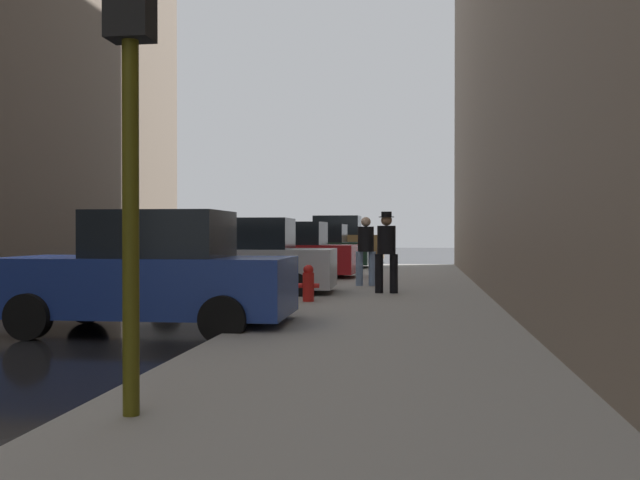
# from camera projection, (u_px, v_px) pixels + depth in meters

# --- Properties ---
(sidewalk) EXTENTS (4.00, 40.00, 0.15)m
(sidewalk) POSITION_uv_depth(u_px,v_px,m) (380.00, 331.00, 10.13)
(sidewalk) COLOR gray
(sidewalk) RESTS_ON ground_plane
(parked_blue_sedan) EXTENTS (4.23, 2.12, 1.79)m
(parked_blue_sedan) POSITION_uv_depth(u_px,v_px,m) (151.00, 275.00, 10.48)
(parked_blue_sedan) COLOR navy
(parked_blue_sedan) RESTS_ON ground_plane
(parked_silver_sedan) EXTENTS (4.26, 2.17, 1.79)m
(parked_silver_sedan) POSITION_uv_depth(u_px,v_px,m) (242.00, 261.00, 15.81)
(parked_silver_sedan) COLOR #B7BABF
(parked_silver_sedan) RESTS_ON ground_plane
(parked_red_hatchback) EXTENTS (4.26, 2.18, 1.79)m
(parked_red_hatchback) POSITION_uv_depth(u_px,v_px,m) (287.00, 253.00, 21.27)
(parked_red_hatchback) COLOR #B2191E
(parked_red_hatchback) RESTS_ON ground_plane
(parked_dark_green_sedan) EXTENTS (4.26, 2.17, 1.79)m
(parked_dark_green_sedan) POSITION_uv_depth(u_px,v_px,m) (316.00, 249.00, 27.25)
(parked_dark_green_sedan) COLOR #193828
(parked_dark_green_sedan) RESTS_ON ground_plane
(parked_bronze_suv) EXTENTS (4.64, 2.15, 2.25)m
(parked_bronze_suv) POSITION_uv_depth(u_px,v_px,m) (334.00, 242.00, 32.95)
(parked_bronze_suv) COLOR brown
(parked_bronze_suv) RESTS_ON ground_plane
(parked_gray_coupe) EXTENTS (4.25, 2.15, 1.79)m
(parked_gray_coupe) POSITION_uv_depth(u_px,v_px,m) (347.00, 244.00, 38.78)
(parked_gray_coupe) COLOR slate
(parked_gray_coupe) RESTS_ON ground_plane
(fire_hydrant) EXTENTS (0.42, 0.22, 0.70)m
(fire_hydrant) POSITION_uv_depth(u_px,v_px,m) (308.00, 283.00, 13.65)
(fire_hydrant) COLOR red
(fire_hydrant) RESTS_ON sidewalk
(traffic_light) EXTENTS (0.32, 0.32, 3.60)m
(traffic_light) POSITION_uv_depth(u_px,v_px,m) (131.00, 53.00, 5.12)
(traffic_light) COLOR #514C0F
(traffic_light) RESTS_ON sidewalk
(pedestrian_in_jeans) EXTENTS (0.52, 0.46, 1.71)m
(pedestrian_in_jeans) POSITION_uv_depth(u_px,v_px,m) (366.00, 247.00, 17.68)
(pedestrian_in_jeans) COLOR #728CB2
(pedestrian_in_jeans) RESTS_ON sidewalk
(pedestrian_with_fedora) EXTENTS (0.51, 0.41, 1.78)m
(pedestrian_with_fedora) POSITION_uv_depth(u_px,v_px,m) (386.00, 248.00, 15.52)
(pedestrian_with_fedora) COLOR black
(pedestrian_with_fedora) RESTS_ON sidewalk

